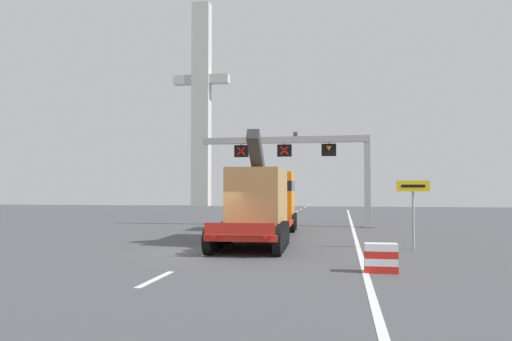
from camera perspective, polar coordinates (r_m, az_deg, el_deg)
ground at (r=20.23m, az=-5.95°, el=-9.51°), size 112.00×112.00×0.00m
lane_markings at (r=48.28m, az=3.75°, el=-5.28°), size 0.20×71.85×0.01m
edge_line_right at (r=31.41m, az=11.32°, el=-6.88°), size 0.20×63.00×0.01m
overhead_lane_gantry at (r=34.11m, az=5.92°, el=2.05°), size 11.99×0.90×6.59m
heavy_haul_truck_red at (r=26.31m, az=1.02°, el=-3.50°), size 3.52×14.15×5.30m
exit_sign_yellow at (r=22.05m, az=17.90°, el=-3.11°), size 1.38×0.15×2.95m
crash_barrier_striped at (r=15.76m, az=14.40°, el=-9.88°), size 1.00×0.50×0.90m
bridge_pylon_distant at (r=78.97m, az=-6.40°, el=8.02°), size 9.00×2.00×32.47m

